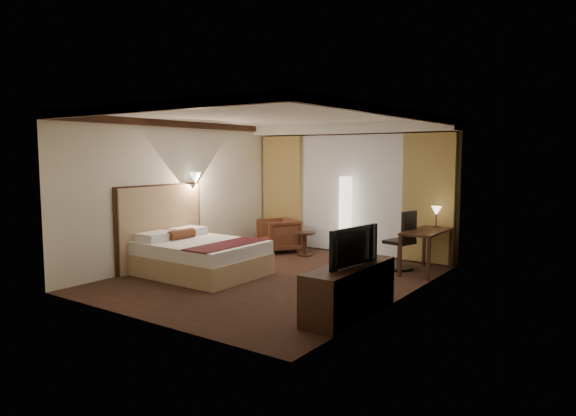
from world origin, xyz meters
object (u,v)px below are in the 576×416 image
Objects in this scene: desk at (426,251)px; armchair at (279,234)px; side_table at (305,244)px; office_chair at (399,240)px; television at (348,243)px; floor_lamp at (345,216)px; dresser at (349,290)px; bed at (201,258)px.

armchair is at bearing 178.73° from desk.
armchair reaches higher than side_table.
armchair is at bearing -169.26° from office_chair.
office_chair is 2.95m from television.
floor_lamp is 0.97× the size of dresser.
side_table is 1.01m from floor_lamp.
television is at bearing 180.00° from dresser.
desk reaches higher than dresser.
dresser is at bearing -9.64° from bed.
office_chair is 1.11× the size of television.
floor_lamp is 4.02m from dresser.
office_chair is at bearing 17.71° from television.
bed is 3.22m from floor_lamp.
floor_lamp reaches higher than side_table.
dresser is (3.32, -3.00, -0.06)m from armchair.
television reaches higher than desk.
armchair is 0.46× the size of dresser.
side_table is 3.99m from television.
floor_lamp reaches higher than office_chair.
bed is at bearing -125.31° from office_chair.
dresser is at bearing -82.23° from television.
desk is at bearing 29.26° from armchair.
office_chair is (2.65, 2.34, 0.25)m from bed.
armchair is 2.79m from office_chair.
armchair is 0.48× the size of floor_lamp.
bed is 1.61× the size of desk.
floor_lamp reaches higher than bed.
office_chair reaches higher than side_table.
floor_lamp is 2.04m from desk.
side_table is 0.50× the size of television.
office_chair is at bearing -22.35° from floor_lamp.
dresser is (1.97, -3.47, -0.49)m from floor_lamp.
floor_lamp is at bearing 49.59° from armchair.
floor_lamp is 1.58m from office_chair.
desk is 0.52m from office_chair.
office_chair is at bearing 28.01° from armchair.
floor_lamp is (0.65, 0.52, 0.57)m from side_table.
dresser is (0.05, -2.93, -0.05)m from desk.
floor_lamp reaches higher than dresser.
armchair is 4.48m from dresser.
armchair is at bearing 93.19° from bed.
side_table is 2.11m from office_chair.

